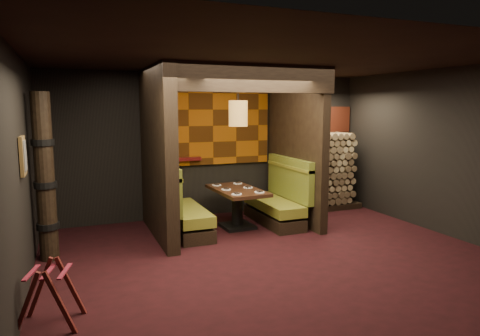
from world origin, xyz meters
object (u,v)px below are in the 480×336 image
at_px(luggage_rack, 49,292).
at_px(totem_column, 45,179).
at_px(dining_table, 237,201).
at_px(booth_bench_right, 279,202).
at_px(booth_bench_left, 181,211).
at_px(firewood_stack, 320,171).
at_px(pendant_lamp, 238,113).

bearing_deg(luggage_rack, totem_column, 92.23).
bearing_deg(totem_column, luggage_rack, -87.77).
relative_size(dining_table, totem_column, 0.58).
bearing_deg(dining_table, booth_bench_right, 1.83).
bearing_deg(luggage_rack, booth_bench_left, 52.40).
relative_size(booth_bench_left, booth_bench_right, 1.00).
height_order(luggage_rack, firewood_stack, firewood_stack).
distance_m(luggage_rack, totem_column, 2.23).
bearing_deg(totem_column, firewood_stack, 13.19).
relative_size(pendant_lamp, totem_column, 0.42).
height_order(dining_table, pendant_lamp, pendant_lamp).
relative_size(booth_bench_right, luggage_rack, 2.23).
distance_m(booth_bench_left, luggage_rack, 3.29).
bearing_deg(firewood_stack, booth_bench_left, -167.83).
height_order(booth_bench_right, dining_table, booth_bench_right).
relative_size(booth_bench_right, dining_table, 1.14).
bearing_deg(booth_bench_right, luggage_rack, -146.24).
xyz_separation_m(booth_bench_right, pendant_lamp, (-0.86, -0.08, 1.68)).
xyz_separation_m(pendant_lamp, luggage_rack, (-3.04, -2.53, -1.74)).
distance_m(pendant_lamp, luggage_rack, 4.32).
height_order(booth_bench_right, firewood_stack, firewood_stack).
height_order(luggage_rack, totem_column, totem_column).
distance_m(booth_bench_left, booth_bench_right, 1.89).
height_order(booth_bench_right, luggage_rack, booth_bench_right).
xyz_separation_m(luggage_rack, totem_column, (-0.08, 2.06, 0.85)).
bearing_deg(booth_bench_right, booth_bench_left, 180.00).
distance_m(booth_bench_left, pendant_lamp, 1.97).
relative_size(dining_table, luggage_rack, 1.95).
relative_size(booth_bench_left, dining_table, 1.14).
distance_m(dining_table, pendant_lamp, 1.59).
height_order(pendant_lamp, luggage_rack, pendant_lamp).
distance_m(booth_bench_right, luggage_rack, 4.69).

